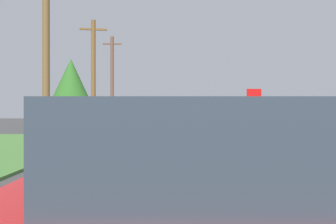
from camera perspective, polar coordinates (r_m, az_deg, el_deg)
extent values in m
plane|color=#373737|center=(17.12, -1.95, -5.07)|extent=(120.00, 120.00, 0.00)
cube|color=yellow|center=(9.19, -3.44, -9.55)|extent=(0.20, 14.00, 0.01)
cylinder|color=#9EA0A8|center=(16.85, 13.25, -1.49)|extent=(0.07, 0.07, 2.15)
cube|color=red|center=(16.85, 13.25, 2.41)|extent=(0.69, 0.15, 0.70)
cube|color=black|center=(30.82, 0.83, -1.56)|extent=(4.03, 2.31, 0.76)
cube|color=#2D3842|center=(30.86, 1.47, -0.30)|extent=(2.29, 1.89, 0.60)
cylinder|color=black|center=(29.77, -1.42, -2.20)|extent=(0.70, 0.30, 0.68)
cylinder|color=black|center=(31.60, -1.74, -2.07)|extent=(0.70, 0.30, 0.68)
cylinder|color=black|center=(30.13, 3.53, -2.17)|extent=(0.70, 0.30, 0.68)
cylinder|color=black|center=(31.94, 2.93, -2.04)|extent=(0.70, 0.30, 0.68)
cube|color=#2D3842|center=(2.47, 9.75, -5.24)|extent=(2.20, 1.53, 0.60)
cylinder|color=brown|center=(14.41, -19.04, 10.92)|extent=(0.27, 0.27, 8.50)
cylinder|color=brown|center=(24.69, -12.01, 5.42)|extent=(0.29, 0.29, 7.66)
cube|color=brown|center=(25.19, -12.02, 12.73)|extent=(1.80, 0.39, 0.12)
cylinder|color=brown|center=(35.26, -9.12, 4.74)|extent=(0.33, 0.33, 8.77)
cube|color=brown|center=(35.75, -9.12, 10.63)|extent=(1.80, 0.12, 0.12)
cylinder|color=slate|center=(24.45, -1.86, -1.07)|extent=(0.08, 0.08, 2.08)
cube|color=yellow|center=(24.45, -1.86, 1.36)|extent=(0.91, 0.03, 0.91)
cube|color=black|center=(24.45, -1.86, 1.36)|extent=(0.45, 0.04, 0.10)
cylinder|color=brown|center=(36.48, -15.41, -0.50)|extent=(0.30, 0.30, 2.30)
cone|color=#275C1E|center=(36.59, -15.41, 4.75)|extent=(4.00, 4.00, 4.40)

